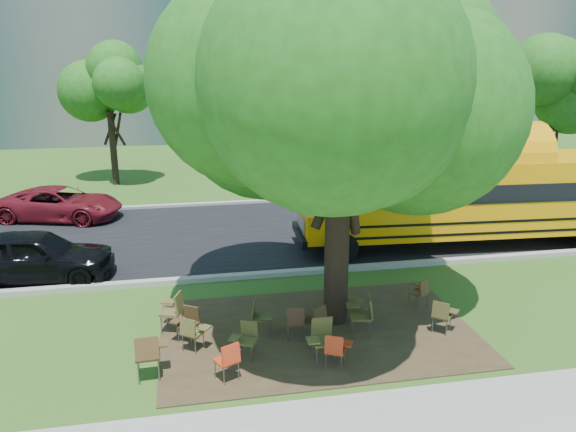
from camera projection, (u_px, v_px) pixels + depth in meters
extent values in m
plane|color=#2A571B|center=(271.00, 326.00, 12.99)|extent=(160.00, 160.00, 0.00)
cube|color=#382819|center=(318.00, 332.00, 12.70)|extent=(7.00, 4.50, 0.03)
cube|color=black|center=(239.00, 234.00, 19.59)|extent=(80.00, 8.00, 0.04)
cube|color=gray|center=(254.00, 275.00, 15.81)|extent=(80.00, 0.25, 0.14)
cube|color=gray|center=(228.00, 203.00, 23.45)|extent=(80.00, 0.25, 0.14)
cylinder|color=black|center=(113.00, 148.00, 26.70)|extent=(0.32, 0.32, 3.50)
sphere|color=#215012|center=(109.00, 95.00, 26.01)|extent=(4.80, 4.80, 4.80)
cylinder|color=black|center=(388.00, 140.00, 27.07)|extent=(0.38, 0.38, 4.20)
sphere|color=#215012|center=(391.00, 77.00, 26.25)|extent=(5.60, 5.60, 5.60)
cylinder|color=black|center=(548.00, 144.00, 27.66)|extent=(0.34, 0.34, 3.60)
sphere|color=#215012|center=(555.00, 91.00, 26.95)|extent=(5.00, 5.00, 5.00)
cylinder|color=black|center=(337.00, 237.00, 12.68)|extent=(0.56, 0.56, 4.16)
sphere|color=#215012|center=(341.00, 95.00, 11.81)|extent=(7.20, 7.20, 7.20)
cube|color=orange|center=(499.00, 193.00, 18.30)|extent=(10.72, 3.00, 2.36)
cube|color=black|center=(509.00, 185.00, 18.26)|extent=(10.15, 3.01, 0.58)
cube|color=orange|center=(321.00, 222.00, 17.75)|extent=(1.37, 2.19, 0.92)
cube|color=black|center=(498.00, 211.00, 18.46)|extent=(10.74, 3.03, 0.08)
cube|color=black|center=(496.00, 221.00, 18.56)|extent=(10.74, 3.03, 0.08)
cylinder|color=black|center=(342.00, 248.00, 16.79)|extent=(0.98, 0.34, 0.96)
cylinder|color=black|center=(326.00, 225.00, 19.08)|extent=(0.98, 0.34, 0.96)
cylinder|color=black|center=(553.00, 216.00, 20.14)|extent=(0.98, 0.34, 0.96)
cube|color=#51371D|center=(148.00, 355.00, 10.77)|extent=(0.49, 0.47, 0.06)
cube|color=#51371D|center=(147.00, 349.00, 10.51)|extent=(0.45, 0.13, 0.45)
cube|color=#51371D|center=(161.00, 343.00, 10.94)|extent=(0.26, 0.33, 0.03)
cylinder|color=slate|center=(138.00, 363.00, 10.97)|extent=(0.03, 0.03, 0.50)
cylinder|color=slate|center=(159.00, 371.00, 10.71)|extent=(0.03, 0.03, 0.50)
cube|color=brown|center=(193.00, 333.00, 11.81)|extent=(0.53, 0.52, 0.05)
cube|color=brown|center=(188.00, 328.00, 11.61)|extent=(0.35, 0.29, 0.37)
cube|color=brown|center=(205.00, 328.00, 11.80)|extent=(0.31, 0.33, 0.03)
cylinder|color=slate|center=(191.00, 337.00, 12.07)|extent=(0.02, 0.02, 0.41)
cylinder|color=slate|center=(195.00, 347.00, 11.67)|extent=(0.02, 0.02, 0.41)
cube|color=red|center=(227.00, 360.00, 10.72)|extent=(0.53, 0.52, 0.05)
cube|color=red|center=(231.00, 354.00, 10.53)|extent=(0.38, 0.25, 0.38)
cube|color=red|center=(233.00, 349.00, 10.92)|extent=(0.31, 0.33, 0.03)
cylinder|color=slate|center=(215.00, 370.00, 10.81)|extent=(0.02, 0.02, 0.43)
cylinder|color=slate|center=(239.00, 371.00, 10.75)|extent=(0.02, 0.02, 0.43)
cube|color=#4D4921|center=(247.00, 341.00, 11.49)|extent=(0.50, 0.49, 0.05)
cube|color=#4D4921|center=(249.00, 329.00, 11.59)|extent=(0.36, 0.24, 0.36)
cube|color=#4D4921|center=(235.00, 338.00, 11.40)|extent=(0.29, 0.32, 0.03)
cylinder|color=slate|center=(252.00, 355.00, 11.37)|extent=(0.02, 0.02, 0.41)
cylinder|color=slate|center=(243.00, 345.00, 11.73)|extent=(0.02, 0.02, 0.41)
cube|color=#B32D13|center=(335.00, 350.00, 11.14)|extent=(0.50, 0.49, 0.05)
cube|color=#B32D13|center=(334.00, 345.00, 10.93)|extent=(0.36, 0.24, 0.36)
cube|color=#B32D13|center=(347.00, 344.00, 11.17)|extent=(0.29, 0.32, 0.03)
cylinder|color=slate|center=(329.00, 354.00, 11.38)|extent=(0.02, 0.02, 0.41)
cylinder|color=slate|center=(341.00, 364.00, 11.01)|extent=(0.02, 0.02, 0.41)
cube|color=brown|center=(324.00, 341.00, 11.32)|extent=(0.46, 0.44, 0.05)
cube|color=brown|center=(322.00, 326.00, 11.44)|extent=(0.43, 0.11, 0.43)
cube|color=brown|center=(313.00, 340.00, 11.10)|extent=(0.24, 0.30, 0.03)
cylinder|color=slate|center=(335.00, 356.00, 11.25)|extent=(0.03, 0.03, 0.48)
cylinder|color=slate|center=(313.00, 348.00, 11.53)|extent=(0.03, 0.03, 0.48)
cube|color=#423E1C|center=(361.00, 316.00, 12.38)|extent=(0.54, 0.55, 0.06)
cube|color=#423E1C|center=(371.00, 306.00, 12.30)|extent=(0.20, 0.46, 0.45)
cube|color=#423E1C|center=(353.00, 305.00, 12.60)|extent=(0.36, 0.31, 0.03)
cylinder|color=slate|center=(353.00, 330.00, 12.27)|extent=(0.03, 0.03, 0.50)
cylinder|color=slate|center=(368.00, 323.00, 12.62)|extent=(0.03, 0.03, 0.50)
cube|color=#413B1C|center=(442.00, 316.00, 12.58)|extent=(0.54, 0.53, 0.05)
cube|color=#413B1C|center=(441.00, 310.00, 12.38)|extent=(0.34, 0.31, 0.37)
cube|color=#413B1C|center=(454.00, 311.00, 12.55)|extent=(0.32, 0.33, 0.03)
cylinder|color=slate|center=(436.00, 320.00, 12.84)|extent=(0.02, 0.02, 0.42)
cylinder|color=slate|center=(446.00, 329.00, 12.43)|extent=(0.02, 0.02, 0.42)
cube|color=brown|center=(171.00, 312.00, 12.60)|extent=(0.56, 0.57, 0.05)
cube|color=brown|center=(179.00, 303.00, 12.50)|extent=(0.24, 0.44, 0.44)
cube|color=brown|center=(169.00, 301.00, 12.83)|extent=(0.37, 0.33, 0.03)
cylinder|color=slate|center=(161.00, 325.00, 12.52)|extent=(0.03, 0.03, 0.49)
cylinder|color=slate|center=(182.00, 319.00, 12.82)|extent=(0.03, 0.03, 0.49)
cube|color=#432E18|center=(188.00, 325.00, 12.18)|extent=(0.52, 0.51, 0.05)
cube|color=#432E18|center=(191.00, 313.00, 12.27)|extent=(0.36, 0.26, 0.37)
cube|color=#432E18|center=(176.00, 321.00, 12.11)|extent=(0.30, 0.32, 0.03)
cylinder|color=slate|center=(191.00, 338.00, 12.04)|extent=(0.02, 0.02, 0.41)
cylinder|color=slate|center=(186.00, 329.00, 12.42)|extent=(0.02, 0.02, 0.41)
cube|color=#443D1D|center=(262.00, 317.00, 12.47)|extent=(0.48, 0.49, 0.05)
cube|color=#443D1D|center=(254.00, 308.00, 12.43)|extent=(0.19, 0.40, 0.39)
cube|color=#443D1D|center=(267.00, 317.00, 12.21)|extent=(0.32, 0.28, 0.03)
cylinder|color=slate|center=(270.00, 323.00, 12.68)|extent=(0.02, 0.02, 0.43)
cylinder|color=slate|center=(254.00, 329.00, 12.39)|extent=(0.02, 0.02, 0.43)
cube|color=#422D17|center=(315.00, 321.00, 12.33)|extent=(0.53, 0.52, 0.05)
cube|color=#422D17|center=(320.00, 315.00, 12.15)|extent=(0.36, 0.27, 0.37)
cube|color=#422D17|center=(317.00, 312.00, 12.53)|extent=(0.31, 0.33, 0.03)
cylinder|color=slate|center=(304.00, 330.00, 12.39)|extent=(0.02, 0.02, 0.42)
cylinder|color=slate|center=(325.00, 330.00, 12.38)|extent=(0.02, 0.02, 0.42)
cube|color=#48441F|center=(353.00, 300.00, 13.39)|extent=(0.50, 0.51, 0.05)
cube|color=#48441F|center=(346.00, 292.00, 13.38)|extent=(0.24, 0.37, 0.37)
cube|color=#48441F|center=(357.00, 300.00, 13.13)|extent=(0.32, 0.29, 0.03)
cylinder|color=slate|center=(360.00, 306.00, 13.55)|extent=(0.02, 0.02, 0.41)
cylinder|color=slate|center=(345.00, 310.00, 13.34)|extent=(0.02, 0.02, 0.41)
cube|color=#49331A|center=(419.00, 293.00, 13.82)|extent=(0.51, 0.50, 0.04)
cube|color=#49331A|center=(425.00, 287.00, 13.64)|extent=(0.35, 0.26, 0.36)
cube|color=#49331A|center=(420.00, 285.00, 14.01)|extent=(0.30, 0.32, 0.03)
cylinder|color=slate|center=(409.00, 300.00, 13.88)|extent=(0.02, 0.02, 0.40)
cylinder|color=slate|center=(427.00, 301.00, 13.86)|extent=(0.02, 0.02, 0.40)
cube|color=#402517|center=(295.00, 322.00, 12.28)|extent=(0.44, 0.42, 0.05)
cube|color=#402517|center=(296.00, 316.00, 12.05)|extent=(0.39, 0.13, 0.38)
cube|color=#402517|center=(304.00, 314.00, 12.39)|extent=(0.24, 0.29, 0.03)
cylinder|color=slate|center=(287.00, 327.00, 12.48)|extent=(0.02, 0.02, 0.43)
cylinder|color=slate|center=(303.00, 334.00, 12.19)|extent=(0.02, 0.02, 0.43)
imported|color=black|center=(34.00, 256.00, 15.46)|extent=(4.35, 2.05, 1.44)
imported|color=maroon|center=(60.00, 204.00, 21.18)|extent=(4.93, 3.29, 1.26)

